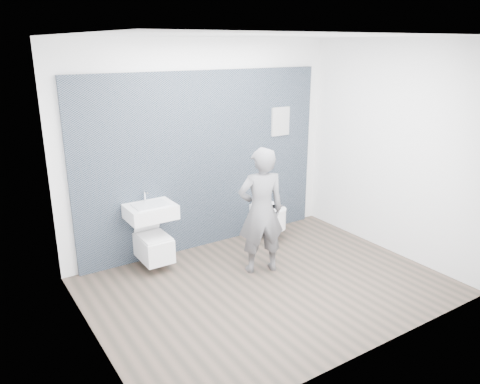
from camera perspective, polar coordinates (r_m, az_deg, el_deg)
ground at (r=5.63m, az=3.39°, el=-11.33°), size 4.00×4.00×0.00m
room_shell at (r=5.02m, az=3.75°, el=6.30°), size 4.00×4.00×4.00m
tile_wall at (r=6.74m, az=-4.05°, el=-6.22°), size 3.60×0.06×2.40m
washbasin at (r=5.89m, az=-10.85°, el=-2.32°), size 0.59×0.44×0.44m
toilet_square at (r=6.03m, az=-10.48°, el=-6.47°), size 0.36×0.52×0.68m
toilet_rounded at (r=6.81m, az=3.66°, el=-2.94°), size 0.33×0.57×0.31m
info_placard at (r=7.33m, az=4.61°, el=-4.20°), size 0.31×0.03×0.41m
visitor at (r=5.66m, az=2.58°, el=-2.34°), size 0.66×0.53×1.58m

